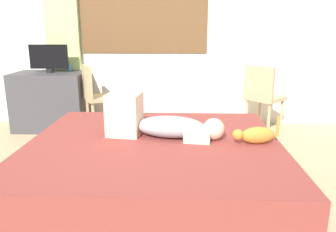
% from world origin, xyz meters
% --- Properties ---
extents(ground_plane, '(16.00, 16.00, 0.00)m').
position_xyz_m(ground_plane, '(0.00, 0.00, 0.00)').
color(ground_plane, tan).
extents(back_wall_with_window, '(6.40, 0.14, 2.90)m').
position_xyz_m(back_wall_with_window, '(-0.01, 2.32, 1.45)').
color(back_wall_with_window, silver).
rests_on(back_wall_with_window, ground).
extents(bed, '(1.99, 1.84, 0.45)m').
position_xyz_m(bed, '(0.10, 0.17, 0.22)').
color(bed, brown).
rests_on(bed, ground).
extents(person_lying, '(0.94, 0.38, 0.34)m').
position_xyz_m(person_lying, '(0.13, 0.29, 0.56)').
color(person_lying, '#8C939E').
rests_on(person_lying, bed).
extents(cat, '(0.36, 0.15, 0.21)m').
position_xyz_m(cat, '(0.87, 0.15, 0.51)').
color(cat, '#C67A2D').
rests_on(cat, bed).
extents(desk, '(0.90, 0.56, 0.74)m').
position_xyz_m(desk, '(-1.38, 1.92, 0.37)').
color(desk, '#38383D').
rests_on(desk, ground).
extents(tv_monitor, '(0.48, 0.10, 0.35)m').
position_xyz_m(tv_monitor, '(-1.36, 1.92, 0.92)').
color(tv_monitor, black).
rests_on(tv_monitor, desk).
extents(cup, '(0.08, 0.08, 0.08)m').
position_xyz_m(cup, '(-1.19, 2.13, 0.78)').
color(cup, teal).
rests_on(cup, desk).
extents(chair_by_desk, '(0.51, 0.51, 0.86)m').
position_xyz_m(chair_by_desk, '(-0.73, 1.69, 0.51)').
color(chair_by_desk, tan).
rests_on(chair_by_desk, ground).
extents(chair_spare, '(0.54, 0.54, 0.86)m').
position_xyz_m(chair_spare, '(1.29, 1.73, 0.51)').
color(chair_spare, tan).
rests_on(chair_spare, ground).
extents(curtain_left, '(0.44, 0.06, 2.49)m').
position_xyz_m(curtain_left, '(-1.26, 2.20, 1.25)').
color(curtain_left, '#ADCC75').
rests_on(curtain_left, ground).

